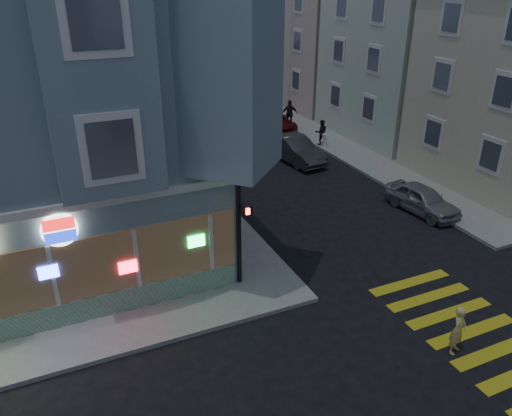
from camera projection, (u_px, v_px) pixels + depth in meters
ground at (261, 368)px, 13.72m from camera, size 120.00×120.00×0.00m
sidewalk_ne at (398, 102)px, 41.10m from camera, size 24.00×42.00×0.15m
row_house_b at (435, 48)px, 31.75m from camera, size 12.00×8.60×10.50m
row_house_c at (353, 43)px, 39.48m from camera, size 12.00×8.60×9.00m
row_house_d at (299, 23)px, 46.56m from camera, size 12.00×8.60×10.50m
utility_pole at (274, 48)px, 35.83m from camera, size 2.20×0.30×9.00m
street_tree_near at (244, 50)px, 41.21m from camera, size 3.00×3.00×5.30m
street_tree_far at (212, 39)px, 47.80m from camera, size 3.00×3.00×5.30m
running_child at (458, 330)px, 14.01m from camera, size 0.65×0.56×1.52m
pedestrian_a at (321, 132)px, 30.48m from camera, size 0.90×0.79×1.55m
pedestrian_b at (290, 114)px, 33.85m from camera, size 1.17×0.78×1.84m
parked_car_a at (422, 199)px, 22.33m from camera, size 1.88×3.79×1.24m
parked_car_b at (295, 149)px, 28.25m from camera, size 2.04×4.51×1.43m
parked_car_c at (270, 120)px, 33.84m from camera, size 2.47×5.08×1.43m
parked_car_d at (249, 102)px, 38.36m from camera, size 2.75×5.48×1.49m
traffic_signal at (240, 192)px, 15.73m from camera, size 0.64×0.57×5.05m
fire_hydrant at (324, 139)px, 30.30m from camera, size 0.49×0.28×0.84m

